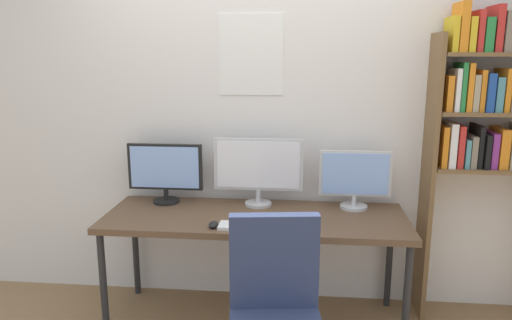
% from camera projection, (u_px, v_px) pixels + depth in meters
% --- Properties ---
extents(wall_back, '(4.32, 0.11, 2.60)m').
position_uv_depth(wall_back, '(261.00, 119.00, 3.35)').
color(wall_back, silver).
rests_on(wall_back, ground_plane).
extents(desk, '(1.92, 0.68, 0.74)m').
position_uv_depth(desk, '(255.00, 223.00, 3.07)').
color(desk, brown).
rests_on(desk, ground_plane).
extents(bookshelf, '(0.83, 0.28, 2.05)m').
position_uv_depth(bookshelf, '(493.00, 113.00, 3.01)').
color(bookshelf, brown).
rests_on(bookshelf, ground_plane).
extents(monitor_left, '(0.51, 0.18, 0.41)m').
position_uv_depth(monitor_left, '(165.00, 171.00, 3.28)').
color(monitor_left, black).
rests_on(monitor_left, desk).
extents(monitor_center, '(0.60, 0.18, 0.46)m').
position_uv_depth(monitor_center, '(258.00, 168.00, 3.21)').
color(monitor_center, silver).
rests_on(monitor_center, desk).
extents(monitor_right, '(0.47, 0.18, 0.39)m').
position_uv_depth(monitor_right, '(355.00, 178.00, 3.16)').
color(monitor_right, silver).
rests_on(monitor_right, desk).
extents(keyboard_main, '(0.39, 0.13, 0.02)m').
position_uv_depth(keyboard_main, '(251.00, 226.00, 2.84)').
color(keyboard_main, silver).
rests_on(keyboard_main, desk).
extents(computer_mouse, '(0.06, 0.10, 0.03)m').
position_uv_depth(computer_mouse, '(213.00, 225.00, 2.85)').
color(computer_mouse, black).
rests_on(computer_mouse, desk).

